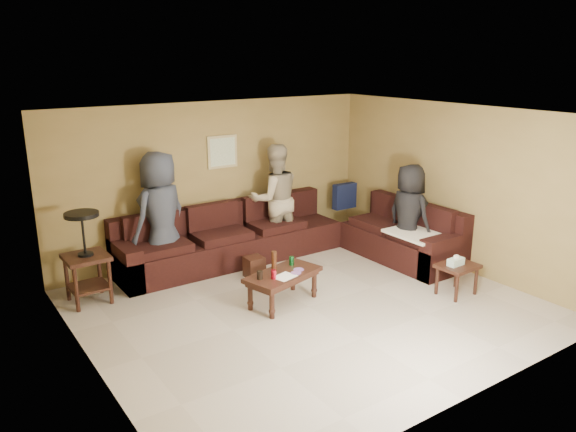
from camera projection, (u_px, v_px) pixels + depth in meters
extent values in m
plane|color=#B1A596|center=(309.00, 307.00, 7.36)|extent=(5.50, 5.50, 0.00)
cube|color=white|center=(311.00, 119.00, 6.68)|extent=(5.50, 5.00, 0.10)
cube|color=olive|center=(217.00, 180.00, 9.00)|extent=(5.50, 0.10, 2.50)
cube|color=olive|center=(476.00, 279.00, 5.04)|extent=(5.50, 0.10, 2.50)
cube|color=olive|center=(86.00, 259.00, 5.52)|extent=(0.10, 5.00, 2.50)
cube|color=olive|center=(455.00, 187.00, 8.51)|extent=(0.10, 5.00, 2.50)
cube|color=black|center=(232.00, 248.00, 8.93)|extent=(3.70, 0.90, 0.45)
cube|color=black|center=(222.00, 216.00, 9.06)|extent=(3.70, 0.24, 0.45)
cube|color=black|center=(125.00, 265.00, 7.96)|extent=(0.24, 0.90, 0.63)
cube|color=black|center=(402.00, 246.00, 9.03)|extent=(0.90, 2.00, 0.45)
cube|color=black|center=(418.00, 216.00, 9.08)|extent=(0.24, 2.00, 0.45)
cube|color=black|center=(445.00, 256.00, 8.31)|extent=(0.90, 0.24, 0.63)
cube|color=#121738|center=(344.00, 196.00, 10.03)|extent=(0.45, 0.14, 0.45)
cube|color=white|center=(424.00, 232.00, 8.57)|extent=(1.00, 0.85, 0.04)
cube|color=#341911|center=(283.00, 275.00, 7.37)|extent=(1.14, 0.77, 0.06)
cube|color=#341911|center=(283.00, 279.00, 7.38)|extent=(1.05, 0.68, 0.05)
cylinder|color=#341911|center=(272.00, 304.00, 7.00)|extent=(0.07, 0.07, 0.38)
cylinder|color=#341911|center=(314.00, 284.00, 7.62)|extent=(0.07, 0.07, 0.38)
cylinder|color=#341911|center=(250.00, 296.00, 7.23)|extent=(0.07, 0.07, 0.38)
cylinder|color=#341911|center=(293.00, 277.00, 7.86)|extent=(0.07, 0.07, 0.38)
cylinder|color=red|center=(274.00, 274.00, 7.14)|extent=(0.07, 0.07, 0.12)
cylinder|color=#157930|center=(292.00, 261.00, 7.61)|extent=(0.07, 0.07, 0.12)
cylinder|color=#34190B|center=(274.00, 261.00, 7.36)|extent=(0.07, 0.07, 0.28)
cylinder|color=black|center=(260.00, 275.00, 7.13)|extent=(0.08, 0.08, 0.11)
cube|color=white|center=(285.00, 277.00, 7.22)|extent=(0.33, 0.28, 0.00)
cylinder|color=#CC487E|center=(296.00, 273.00, 7.34)|extent=(0.14, 0.14, 0.01)
cylinder|color=#CC487E|center=(299.00, 270.00, 7.45)|extent=(0.14, 0.14, 0.01)
cube|color=#341911|center=(86.00, 257.00, 7.35)|extent=(0.55, 0.55, 0.05)
cube|color=#341911|center=(89.00, 287.00, 7.46)|extent=(0.49, 0.49, 0.03)
cylinder|color=#341911|center=(76.00, 289.00, 7.14)|extent=(0.05, 0.05, 0.63)
cylinder|color=#341911|center=(110.00, 281.00, 7.39)|extent=(0.05, 0.05, 0.63)
cylinder|color=#341911|center=(67.00, 278.00, 7.48)|extent=(0.05, 0.05, 0.63)
cylinder|color=#341911|center=(100.00, 271.00, 7.73)|extent=(0.05, 0.05, 0.63)
cylinder|color=black|center=(86.00, 254.00, 7.34)|extent=(0.20, 0.20, 0.03)
cylinder|color=black|center=(83.00, 234.00, 7.26)|extent=(0.03, 0.03, 0.52)
cylinder|color=black|center=(81.00, 215.00, 7.18)|extent=(0.44, 0.44, 0.05)
cube|color=#341911|center=(458.00, 266.00, 7.64)|extent=(0.54, 0.45, 0.05)
cylinder|color=#341911|center=(457.00, 288.00, 7.46)|extent=(0.05, 0.05, 0.41)
cylinder|color=#341911|center=(476.00, 280.00, 7.70)|extent=(0.05, 0.05, 0.41)
cylinder|color=#341911|center=(437.00, 280.00, 7.71)|extent=(0.05, 0.05, 0.41)
cylinder|color=#341911|center=(456.00, 273.00, 7.95)|extent=(0.05, 0.05, 0.41)
cube|color=silver|center=(456.00, 262.00, 7.60)|extent=(0.24, 0.13, 0.10)
cube|color=white|center=(456.00, 257.00, 7.58)|extent=(0.06, 0.04, 0.05)
cube|color=#341911|center=(254.00, 267.00, 8.31)|extent=(0.27, 0.27, 0.31)
cube|color=tan|center=(222.00, 152.00, 8.91)|extent=(0.52, 0.03, 0.52)
cube|color=silver|center=(223.00, 152.00, 8.90)|extent=(0.44, 0.01, 0.44)
imported|color=#313644|center=(161.00, 215.00, 8.14)|extent=(1.08, 0.90, 1.88)
imported|color=tan|center=(275.00, 199.00, 9.20)|extent=(1.00, 0.85, 1.81)
imported|color=black|center=(409.00, 215.00, 8.66)|extent=(0.54, 0.80, 1.60)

